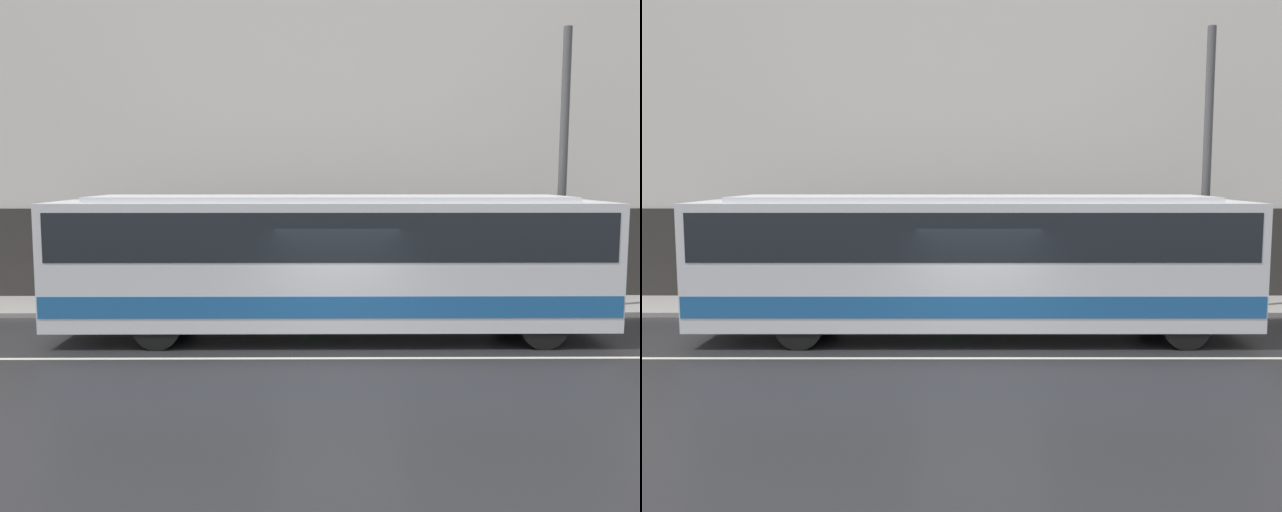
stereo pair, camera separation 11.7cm
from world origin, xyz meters
TOP-DOWN VIEW (x-y plane):
  - ground_plane at (0.00, 0.00)m, footprint 60.00×60.00m
  - sidewalk at (0.00, 5.31)m, footprint 60.00×2.62m
  - building_facade at (0.00, 6.76)m, footprint 60.00×0.35m
  - lane_stripe at (0.00, 0.00)m, footprint 54.00×0.14m
  - transit_bus at (-0.11, 1.85)m, footprint 11.96×2.53m
  - utility_pole_near at (5.82, 4.44)m, footprint 0.21×0.21m
  - pedestrian_waiting at (-0.56, 4.56)m, footprint 0.36×0.36m

SIDE VIEW (x-z plane):
  - ground_plane at x=0.00m, z-range 0.00..0.00m
  - lane_stripe at x=0.00m, z-range 0.00..0.01m
  - sidewalk at x=0.00m, z-range 0.00..0.12m
  - pedestrian_waiting at x=-0.56m, z-range 0.06..1.66m
  - transit_bus at x=-0.11m, z-range 0.20..3.32m
  - utility_pole_near at x=5.82m, z-range 0.12..7.22m
  - building_facade at x=0.00m, z-range -0.19..10.29m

